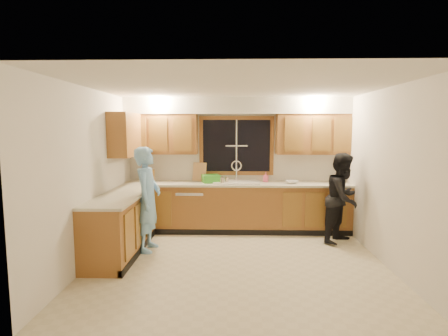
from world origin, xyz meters
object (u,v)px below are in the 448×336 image
at_px(knife_block, 150,176).
at_px(bowl, 292,182).
at_px(man, 148,199).
at_px(woman, 343,198).
at_px(soap_bottle, 266,177).
at_px(dish_crate, 211,179).
at_px(stove, 108,236).
at_px(dishwasher, 192,209).
at_px(sink, 236,186).

distance_m(knife_block, bowl, 2.67).
bearing_deg(man, knife_block, 14.57).
xyz_separation_m(woman, soap_bottle, (-1.23, 0.77, 0.25)).
distance_m(man, dish_crate, 1.47).
height_order(woman, knife_block, woman).
distance_m(man, woman, 3.24).
height_order(man, dish_crate, man).
xyz_separation_m(stove, woman, (3.60, 1.19, 0.31)).
bearing_deg(dishwasher, stove, -117.69).
relative_size(dish_crate, soap_bottle, 1.67).
height_order(sink, dish_crate, sink).
relative_size(dishwasher, soap_bottle, 4.41).
distance_m(knife_block, soap_bottle, 2.20).
xyz_separation_m(knife_block, dish_crate, (1.16, -0.00, -0.05)).
xyz_separation_m(dishwasher, knife_block, (-0.79, 0.03, 0.63)).
bearing_deg(sink, stove, -134.61).
bearing_deg(dish_crate, bowl, -3.32).
height_order(sink, soap_bottle, sink).
bearing_deg(bowl, woman, -36.34).
distance_m(soap_bottle, bowl, 0.51).
height_order(stove, man, man).
relative_size(man, soap_bottle, 8.86).
distance_m(stove, soap_bottle, 3.12).
xyz_separation_m(man, bowl, (2.44, 1.05, 0.12)).
distance_m(woman, soap_bottle, 1.48).
relative_size(sink, dish_crate, 2.76).
height_order(dishwasher, stove, stove).
xyz_separation_m(woman, bowl, (-0.77, 0.57, 0.18)).
distance_m(man, soap_bottle, 2.34).
bearing_deg(stove, knife_block, 84.95).
bearing_deg(stove, woman, 18.30).
xyz_separation_m(dishwasher, stove, (-0.95, -1.81, 0.04)).
bearing_deg(soap_bottle, man, -147.60).
bearing_deg(knife_block, dish_crate, -42.24).
height_order(man, woman, man).
xyz_separation_m(dish_crate, bowl, (1.51, -0.09, -0.04)).
relative_size(woman, knife_block, 6.29).
bearing_deg(bowl, knife_block, 178.08).
distance_m(dish_crate, bowl, 1.51).
xyz_separation_m(dish_crate, soap_bottle, (1.04, 0.11, 0.02)).
height_order(dishwasher, soap_bottle, soap_bottle).
bearing_deg(woman, dishwasher, 118.55).
relative_size(stove, knife_block, 3.71).
distance_m(sink, knife_block, 1.65).
bearing_deg(knife_block, dishwasher, -44.64).
bearing_deg(stove, man, 60.93).
relative_size(sink, bowl, 3.76).
relative_size(man, knife_block, 6.79).
relative_size(dishwasher, dish_crate, 2.63).
bearing_deg(soap_bottle, dishwasher, -174.05).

